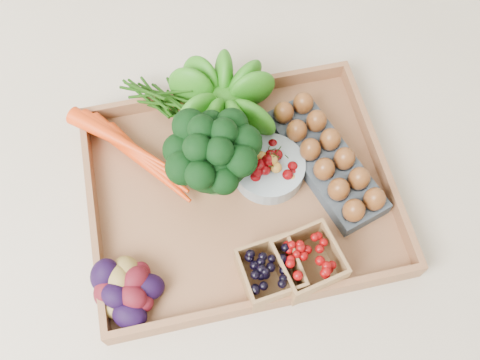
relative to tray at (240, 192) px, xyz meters
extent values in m
plane|color=beige|center=(0.00, 0.00, -0.01)|extent=(4.00, 4.00, 0.00)
cube|color=#94623E|center=(0.00, 0.00, 0.00)|extent=(0.55, 0.45, 0.01)
sphere|color=#205D0E|center=(0.01, 0.17, 0.08)|extent=(0.14, 0.14, 0.14)
cylinder|color=#8C9EA5|center=(0.06, 0.03, 0.03)|extent=(0.13, 0.13, 0.04)
cube|color=#3A424B|center=(0.17, 0.02, 0.02)|extent=(0.18, 0.30, 0.03)
cube|color=black|center=(0.01, -0.17, 0.04)|extent=(0.11, 0.11, 0.07)
cube|color=#6B0405|center=(0.08, -0.17, 0.04)|extent=(0.12, 0.12, 0.07)
camera|label=1|loc=(-0.09, -0.42, 0.91)|focal=40.00mm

